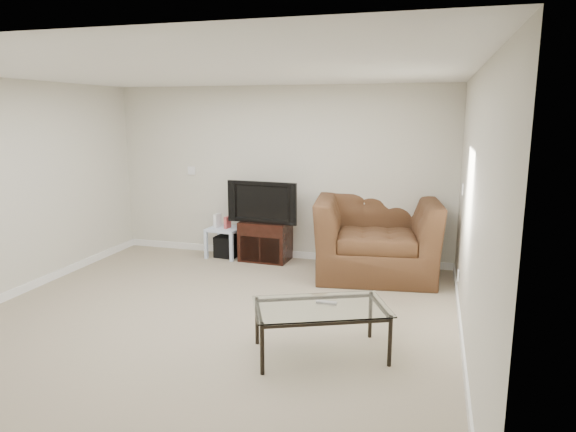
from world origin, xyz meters
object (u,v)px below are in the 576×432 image
(television, at_px, (265,201))
(subwoofer, at_px, (228,246))
(coffee_table, at_px, (320,330))
(tv_stand, at_px, (266,241))
(side_table, at_px, (225,242))
(recliner, at_px, (377,224))

(television, relative_size, subwoofer, 3.05)
(television, relative_size, coffee_table, 0.83)
(tv_stand, bearing_deg, side_table, -177.60)
(side_table, relative_size, recliner, 0.29)
(side_table, bearing_deg, coffee_table, -52.96)
(side_table, bearing_deg, recliner, -5.83)
(subwoofer, bearing_deg, side_table, -151.05)
(tv_stand, bearing_deg, television, -90.00)
(side_table, bearing_deg, television, -2.59)
(television, height_order, side_table, television)
(side_table, relative_size, subwoofer, 1.47)
(tv_stand, height_order, subwoofer, tv_stand)
(side_table, xyz_separation_m, recliner, (2.25, -0.23, 0.47))
(tv_stand, bearing_deg, coffee_table, -60.10)
(subwoofer, xyz_separation_m, coffee_table, (2.02, -2.74, 0.07))
(side_table, distance_m, coffee_table, 3.41)
(subwoofer, relative_size, recliner, 0.20)
(tv_stand, relative_size, coffee_table, 0.60)
(coffee_table, bearing_deg, recliner, 85.38)
(tv_stand, relative_size, recliner, 0.44)
(recliner, bearing_deg, side_table, 166.67)
(subwoofer, bearing_deg, tv_stand, -1.52)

